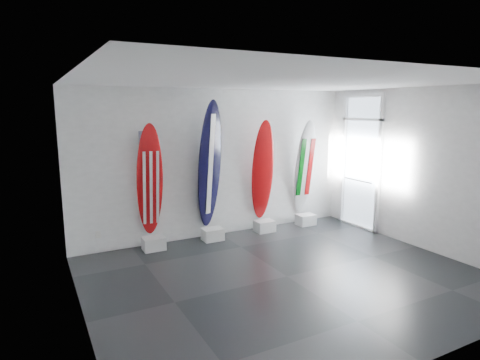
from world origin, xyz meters
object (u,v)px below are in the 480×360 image
surfboard_italy (305,168)px  surfboard_swiss (263,171)px  surfboard_usa (150,181)px  surfboard_navy (210,165)px

surfboard_italy → surfboard_swiss: bearing=-176.0°
surfboard_usa → surfboard_swiss: size_ratio=0.99×
surfboard_navy → surfboard_italy: bearing=-17.0°
surfboard_usa → surfboard_italy: (3.51, 0.00, 0.00)m
surfboard_navy → surfboard_swiss: surfboard_navy is taller
surfboard_swiss → surfboard_italy: bearing=8.2°
surfboard_navy → surfboard_italy: (2.31, 0.00, -0.21)m
surfboard_navy → surfboard_swiss: size_ratio=1.18×
surfboard_navy → surfboard_usa: bearing=163.0°
surfboard_swiss → surfboard_italy: surfboard_swiss is taller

